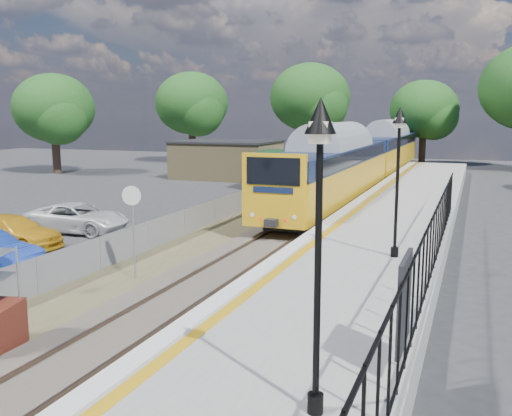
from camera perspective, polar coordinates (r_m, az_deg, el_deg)
The scene contains 14 objects.
ground at distance 14.80m, azimuth -11.16°, elevation -11.68°, with size 120.00×120.00×0.00m, color #2D2D30.
track_bed at distance 23.32m, azimuth 0.61°, elevation -3.49°, with size 5.90×80.00×0.29m.
platform at distance 20.47m, azimuth 11.30°, elevation -4.46°, with size 5.00×70.00×0.90m, color gray.
platform_edge at distance 20.80m, azimuth 5.74°, elevation -2.81°, with size 0.90×70.00×0.01m.
victorian_lamp_south at distance 7.94m, azimuth 6.35°, elevation 2.31°, with size 0.44×0.44×4.60m.
victorian_lamp_north at distance 17.78m, azimuth 14.08°, elevation 5.94°, with size 0.44×0.44×4.60m.
palisade_fence at distance 14.30m, azimuth 16.75°, elevation -4.94°, with size 0.12×26.00×2.00m.
wire_fence at distance 26.77m, azimuth -5.12°, elevation -0.75°, with size 0.06×52.00×1.20m.
outbuilding at distance 46.77m, azimuth -2.10°, elevation 4.73°, with size 10.80×10.10×3.12m.
tree_line at distance 53.98m, azimuth 14.92°, elevation 10.44°, with size 56.80×43.80×11.88m.
train at distance 42.54m, azimuth 11.00°, elevation 5.21°, with size 2.82×40.83×3.51m.
speed_sign at distance 18.36m, azimuth -12.25°, elevation -0.75°, with size 0.61×0.17×3.07m.
car_yellow at distance 24.76m, azimuth -23.25°, elevation -2.20°, with size 1.80×4.42×1.28m, color gold.
car_white at distance 26.95m, azimuth -17.47°, elevation -0.95°, with size 2.18×4.72×1.31m, color silver.
Camera 1 is at (7.51, -11.62, 5.26)m, focal length 40.00 mm.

